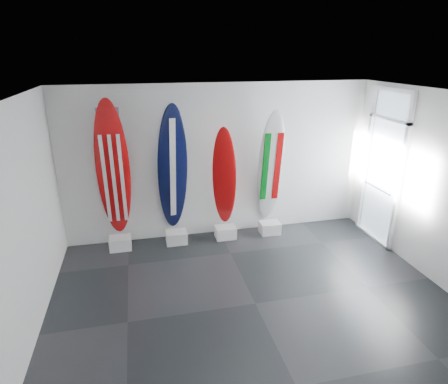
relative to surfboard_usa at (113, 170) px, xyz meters
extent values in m
plane|color=black|center=(1.99, -2.28, -1.53)|extent=(6.00, 6.00, 0.00)
plane|color=white|center=(1.99, -2.28, 1.47)|extent=(6.00, 6.00, 0.00)
plane|color=silver|center=(1.99, 0.22, -0.03)|extent=(6.00, 0.00, 6.00)
plane|color=silver|center=(1.99, -4.78, -0.03)|extent=(6.00, 0.00, 6.00)
plane|color=silver|center=(-1.01, -2.28, -0.03)|extent=(0.00, 5.00, 5.00)
plane|color=silver|center=(4.99, -2.28, -0.03)|extent=(0.00, 5.00, 5.00)
cube|color=white|center=(0.00, -0.10, -1.41)|extent=(0.40, 0.30, 0.24)
ellipsoid|color=#980809|center=(0.00, 0.00, 0.00)|extent=(0.59, 0.40, 2.59)
cube|color=white|center=(1.06, -0.10, -1.41)|extent=(0.40, 0.30, 0.24)
ellipsoid|color=black|center=(1.06, 0.00, -0.06)|extent=(0.62, 0.51, 2.48)
cube|color=white|center=(2.04, -0.10, -1.41)|extent=(0.40, 0.30, 0.24)
ellipsoid|color=#980809|center=(2.04, 0.00, -0.28)|extent=(0.55, 0.49, 2.03)
cube|color=white|center=(2.98, -0.10, -1.41)|extent=(0.40, 0.30, 0.24)
ellipsoid|color=silver|center=(2.98, 0.00, -0.14)|extent=(0.54, 0.45, 2.31)
cube|color=silver|center=(-0.46, 0.20, -1.18)|extent=(0.09, 0.02, 0.13)
camera|label=1|loc=(0.48, -6.77, 1.99)|focal=30.45mm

